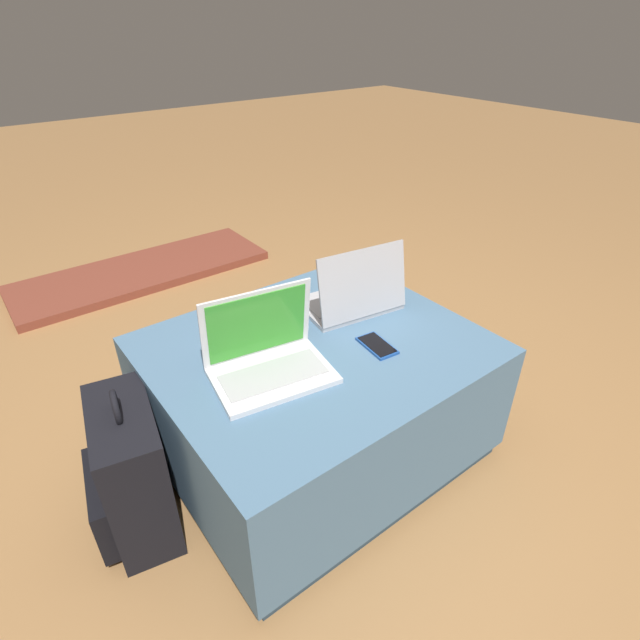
{
  "coord_description": "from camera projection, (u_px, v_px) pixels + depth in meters",
  "views": [
    {
      "loc": [
        -0.76,
        -1.01,
        1.31
      ],
      "look_at": [
        0.02,
        0.0,
        0.52
      ],
      "focal_mm": 28.0,
      "sensor_mm": 36.0,
      "label": 1
    }
  ],
  "objects": [
    {
      "name": "ground_plane",
      "position": [
        316.0,
        445.0,
        1.77
      ],
      "size": [
        14.0,
        14.0,
        0.0
      ],
      "primitive_type": "plane",
      "color": "#9E7042"
    },
    {
      "name": "ottoman",
      "position": [
        316.0,
        398.0,
        1.65
      ],
      "size": [
        0.98,
        0.83,
        0.44
      ],
      "color": "#2A3D4E",
      "rests_on": "ground_plane"
    },
    {
      "name": "laptop_near",
      "position": [
        267.0,
        357.0,
        1.39
      ],
      "size": [
        0.36,
        0.28,
        0.24
      ],
      "rotation": [
        0.0,
        0.0,
        -0.17
      ],
      "color": "silver",
      "rests_on": "ottoman"
    },
    {
      "name": "laptop_far",
      "position": [
        353.0,
        296.0,
        1.69
      ],
      "size": [
        0.35,
        0.28,
        0.24
      ],
      "rotation": [
        0.0,
        0.0,
        2.99
      ],
      "color": "#B7B7BC",
      "rests_on": "ottoman"
    },
    {
      "name": "cell_phone",
      "position": [
        377.0,
        345.0,
        1.52
      ],
      "size": [
        0.09,
        0.14,
        0.01
      ],
      "rotation": [
        0.0,
        0.0,
        3.03
      ],
      "color": "#1E4C9E",
      "rests_on": "ottoman"
    },
    {
      "name": "backpack",
      "position": [
        131.0,
        474.0,
        1.4
      ],
      "size": [
        0.27,
        0.36,
        0.49
      ],
      "rotation": [
        0.0,
        0.0,
        -1.77
      ],
      "color": "black",
      "rests_on": "ground_plane"
    },
    {
      "name": "fireplace_hearth",
      "position": [
        142.0,
        272.0,
        2.88
      ],
      "size": [
        1.4,
        0.5,
        0.04
      ],
      "color": "brown",
      "rests_on": "ground_plane"
    }
  ]
}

